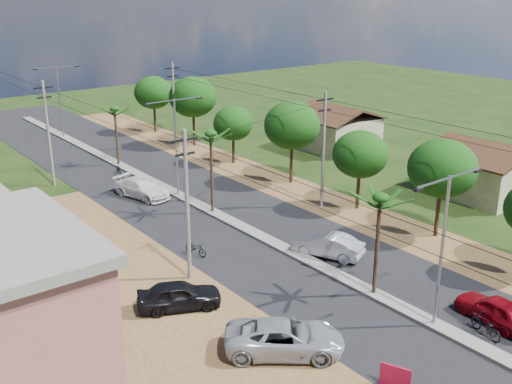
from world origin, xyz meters
TOP-DOWN VIEW (x-y plane):
  - ground at (0.00, 0.00)m, footprint 160.00×160.00m
  - road at (0.00, 15.00)m, footprint 12.00×110.00m
  - median at (0.00, 18.00)m, footprint 1.00×90.00m
  - dirt_lot_west at (-15.00, 8.00)m, footprint 18.00×46.00m
  - dirt_shoulder_east at (8.50, 15.00)m, footprint 5.00×90.00m
  - house_east_near at (20.00, 10.00)m, footprint 7.60×7.50m
  - house_east_far at (21.00, 28.00)m, footprint 7.60×7.50m
  - tree_east_c at (9.70, 7.00)m, footprint 4.60×4.60m
  - tree_east_d at (9.40, 14.00)m, footprint 4.20×4.20m
  - tree_east_e at (9.60, 22.00)m, footprint 4.80×4.80m
  - tree_east_f at (9.20, 30.00)m, footprint 3.80×3.80m
  - tree_east_g at (9.80, 38.00)m, footprint 5.00×5.00m
  - tree_east_h at (9.50, 46.00)m, footprint 4.40×4.40m
  - palm_median_near at (0.00, 4.00)m, footprint 2.00×2.00m
  - palm_median_mid at (0.00, 20.00)m, footprint 2.00×2.00m
  - palm_median_far at (0.00, 36.00)m, footprint 2.00×2.00m
  - streetlight_near at (0.00, 0.00)m, footprint 5.10×0.18m
  - streetlight_mid at (0.00, 25.00)m, footprint 5.10×0.18m
  - streetlight_far at (0.00, 50.00)m, footprint 5.10×0.18m
  - utility_pole_w_b at (-7.00, 12.00)m, footprint 1.60×0.24m
  - utility_pole_w_c at (-7.00, 34.00)m, footprint 1.60×0.24m
  - utility_pole_e_b at (7.50, 16.00)m, footprint 1.60×0.24m
  - utility_pole_e_c at (7.50, 38.00)m, footprint 1.60×0.24m
  - car_red_near at (2.67, -1.71)m, footprint 2.13×4.40m
  - car_silver_mid at (1.53, 9.21)m, footprint 3.24×4.76m
  - car_white_far at (-2.49, 26.48)m, footprint 3.38×5.49m
  - car_parked_silver at (-7.50, 2.87)m, footprint 5.99×5.52m
  - car_parked_dark at (-9.26, 9.43)m, footprint 4.79×3.49m
  - moto_rider_east at (1.20, -2.12)m, footprint 1.14×2.05m
  - moto_rider_west_a at (-5.00, 14.49)m, footprint 1.02×1.88m
  - moto_rider_west_b at (-1.20, 33.48)m, footprint 0.69×1.53m
  - roadside_sign at (-5.50, -2.04)m, footprint 0.64×1.28m

SIDE VIEW (x-z plane):
  - ground at x=0.00m, z-range 0.00..0.00m
  - dirt_shoulder_east at x=8.50m, z-range 0.00..0.03m
  - dirt_lot_west at x=-15.00m, z-range 0.00..0.04m
  - road at x=0.00m, z-range 0.00..0.04m
  - median at x=0.00m, z-range 0.00..0.18m
  - moto_rider_west_b at x=-1.20m, z-range 0.00..0.89m
  - moto_rider_west_a at x=-5.00m, z-range 0.00..0.94m
  - moto_rider_east at x=1.20m, z-range 0.00..1.02m
  - roadside_sign at x=-5.50m, z-range 0.00..1.12m
  - car_red_near at x=2.67m, z-range 0.00..1.45m
  - car_silver_mid at x=1.53m, z-range 0.00..1.48m
  - car_white_far at x=-2.49m, z-range 0.00..1.49m
  - car_parked_dark at x=-9.26m, z-range 0.00..1.52m
  - car_parked_silver at x=-7.50m, z-range 0.00..1.56m
  - house_east_near at x=20.00m, z-range 0.09..4.69m
  - house_east_far at x=21.00m, z-range 0.09..4.69m
  - tree_east_f at x=9.20m, z-range 1.13..6.64m
  - tree_east_d at x=9.40m, z-range 1.27..7.41m
  - tree_east_h at x=9.50m, z-range 1.38..7.90m
  - utility_pole_w_b at x=-7.00m, z-range 0.26..9.26m
  - utility_pole_w_c at x=-7.00m, z-range 0.26..9.26m
  - utility_pole_e_b at x=7.50m, z-range 0.26..9.26m
  - utility_pole_e_c at x=7.50m, z-range 0.26..9.26m
  - streetlight_near at x=0.00m, z-range 0.79..8.79m
  - streetlight_mid at x=0.00m, z-range 0.79..8.79m
  - streetlight_far at x=0.00m, z-range 0.79..8.79m
  - tree_east_c at x=9.70m, z-range 1.45..8.28m
  - tree_east_e at x=9.60m, z-range 1.52..8.66m
  - tree_east_g at x=9.80m, z-range 1.55..8.93m
  - palm_median_far at x=0.00m, z-range 2.34..8.19m
  - palm_median_near at x=0.00m, z-range 2.46..8.61m
  - palm_median_mid at x=0.00m, z-range 2.62..9.17m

